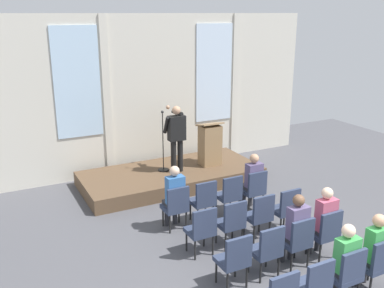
# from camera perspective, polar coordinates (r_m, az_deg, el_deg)

# --- Properties ---
(rear_partition) EXTENTS (9.66, 0.14, 4.18)m
(rear_partition) POSITION_cam_1_polar(r_m,az_deg,el_deg) (11.70, -5.44, 6.71)
(rear_partition) COLOR beige
(rear_partition) RESTS_ON ground
(stage_platform) EXTENTS (4.50, 2.01, 0.35)m
(stage_platform) POSITION_cam_1_polar(r_m,az_deg,el_deg) (11.07, -2.76, -4.30)
(stage_platform) COLOR brown
(stage_platform) RESTS_ON ground
(speaker) EXTENTS (0.51, 0.69, 1.68)m
(speaker) POSITION_cam_1_polar(r_m,az_deg,el_deg) (10.61, -2.09, 1.33)
(speaker) COLOR black
(speaker) RESTS_ON stage_platform
(mic_stand) EXTENTS (0.28, 0.28, 1.55)m
(mic_stand) POSITION_cam_1_polar(r_m,az_deg,el_deg) (10.87, -3.82, -1.85)
(mic_stand) COLOR black
(mic_stand) RESTS_ON stage_platform
(lectern) EXTENTS (0.60, 0.48, 1.16)m
(lectern) POSITION_cam_1_polar(r_m,az_deg,el_deg) (11.23, 2.39, -0.03)
(lectern) COLOR #93724C
(lectern) RESTS_ON stage_platform
(chair_r0_c0) EXTENTS (0.46, 0.44, 0.94)m
(chair_r0_c0) POSITION_cam_1_polar(r_m,az_deg,el_deg) (8.63, -2.13, -8.07)
(chair_r0_c0) COLOR black
(chair_r0_c0) RESTS_ON ground
(audience_r0_c0) EXTENTS (0.36, 0.39, 1.34)m
(audience_r0_c0) POSITION_cam_1_polar(r_m,az_deg,el_deg) (8.61, -2.38, -6.61)
(audience_r0_c0) COLOR #2D2D33
(audience_r0_c0) RESTS_ON ground
(chair_r0_c1) EXTENTS (0.46, 0.44, 0.94)m
(chair_r0_c1) POSITION_cam_1_polar(r_m,az_deg,el_deg) (8.89, 1.55, -7.30)
(chair_r0_c1) COLOR black
(chair_r0_c1) RESTS_ON ground
(chair_r0_c2) EXTENTS (0.46, 0.44, 0.94)m
(chair_r0_c2) POSITION_cam_1_polar(r_m,az_deg,el_deg) (9.18, 5.01, -6.54)
(chair_r0_c2) COLOR black
(chair_r0_c2) RESTS_ON ground
(chair_r0_c3) EXTENTS (0.46, 0.44, 0.94)m
(chair_r0_c3) POSITION_cam_1_polar(r_m,az_deg,el_deg) (9.50, 8.23, -5.81)
(chair_r0_c3) COLOR black
(chair_r0_c3) RESTS_ON ground
(audience_r0_c3) EXTENTS (0.36, 0.39, 1.31)m
(audience_r0_c3) POSITION_cam_1_polar(r_m,az_deg,el_deg) (9.49, 8.00, -4.58)
(audience_r0_c3) COLOR #2D2D33
(audience_r0_c3) RESTS_ON ground
(chair_r1_c0) EXTENTS (0.46, 0.44, 0.94)m
(chair_r1_c0) POSITION_cam_1_polar(r_m,az_deg,el_deg) (7.77, 1.30, -11.08)
(chair_r1_c0) COLOR black
(chair_r1_c0) RESTS_ON ground
(chair_r1_c1) EXTENTS (0.46, 0.44, 0.94)m
(chair_r1_c1) POSITION_cam_1_polar(r_m,az_deg,el_deg) (8.05, 5.28, -10.09)
(chair_r1_c1) COLOR black
(chair_r1_c1) RESTS_ON ground
(chair_r1_c2) EXTENTS (0.46, 0.44, 0.94)m
(chair_r1_c2) POSITION_cam_1_polar(r_m,az_deg,el_deg) (8.37, 8.96, -9.12)
(chair_r1_c2) COLOR black
(chair_r1_c2) RESTS_ON ground
(chair_r1_c3) EXTENTS (0.46, 0.44, 0.94)m
(chair_r1_c3) POSITION_cam_1_polar(r_m,az_deg,el_deg) (8.73, 12.33, -8.20)
(chair_r1_c3) COLOR black
(chair_r1_c3) RESTS_ON ground
(chair_r2_c0) EXTENTS (0.46, 0.44, 0.94)m
(chair_r2_c0) POSITION_cam_1_polar(r_m,az_deg,el_deg) (6.96, 5.66, -14.77)
(chair_r2_c0) COLOR black
(chair_r2_c0) RESTS_ON ground
(chair_r2_c1) EXTENTS (0.46, 0.44, 0.94)m
(chair_r2_c1) POSITION_cam_1_polar(r_m,az_deg,el_deg) (7.28, 9.93, -13.44)
(chair_r2_c1) COLOR black
(chair_r2_c1) RESTS_ON ground
(chair_r2_c2) EXTENTS (0.46, 0.44, 0.94)m
(chair_r2_c2) POSITION_cam_1_polar(r_m,az_deg,el_deg) (7.63, 13.79, -12.17)
(chair_r2_c2) COLOR black
(chair_r2_c2) RESTS_ON ground
(audience_r2_c2) EXTENTS (0.36, 0.39, 1.33)m
(audience_r2_c2) POSITION_cam_1_polar(r_m,az_deg,el_deg) (7.59, 13.50, -10.56)
(audience_r2_c2) COLOR #2D2D33
(audience_r2_c2) RESTS_ON ground
(chair_r2_c3) EXTENTS (0.46, 0.44, 0.94)m
(chair_r2_c3) POSITION_cam_1_polar(r_m,az_deg,el_deg) (8.02, 17.26, -10.97)
(chair_r2_c3) COLOR black
(chair_r2_c3) RESTS_ON ground
(audience_r2_c3) EXTENTS (0.36, 0.39, 1.34)m
(audience_r2_c3) POSITION_cam_1_polar(r_m,az_deg,el_deg) (7.98, 16.99, -9.42)
(audience_r2_c3) COLOR #2D2D33
(audience_r2_c3) RESTS_ON ground
(chair_r3_c1) EXTENTS (0.46, 0.44, 0.94)m
(chair_r3_c1) POSITION_cam_1_polar(r_m,az_deg,el_deg) (6.59, 15.80, -17.42)
(chair_r3_c1) COLOR black
(chair_r3_c1) RESTS_ON ground
(chair_r3_c2) EXTENTS (0.46, 0.44, 0.94)m
(chair_r3_c2) POSITION_cam_1_polar(r_m,az_deg,el_deg) (6.98, 19.74, -15.71)
(chair_r3_c2) COLOR black
(chair_r3_c2) RESTS_ON ground
(audience_r3_c2) EXTENTS (0.36, 0.39, 1.29)m
(audience_r3_c2) POSITION_cam_1_polar(r_m,az_deg,el_deg) (6.93, 19.39, -14.12)
(audience_r3_c2) COLOR #2D2D33
(audience_r3_c2) RESTS_ON ground
(chair_r3_c3) EXTENTS (0.46, 0.44, 0.94)m
(chair_r3_c3) POSITION_cam_1_polar(r_m,az_deg,el_deg) (7.40, 23.20, -14.13)
(chair_r3_c3) COLOR black
(chair_r3_c3) RESTS_ON ground
(audience_r3_c3) EXTENTS (0.36, 0.39, 1.31)m
(audience_r3_c3) POSITION_cam_1_polar(r_m,az_deg,el_deg) (7.35, 22.89, -12.57)
(audience_r3_c3) COLOR #2D2D33
(audience_r3_c3) RESTS_ON ground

